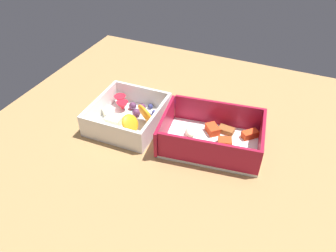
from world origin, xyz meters
TOP-DOWN VIEW (x-y plane):
  - table_surface at (0.00, 0.00)cm, footprint 80.00×80.00cm
  - pasta_container at (8.27, 1.75)cm, footprint 21.12×15.89cm
  - fruit_bowl at (-10.64, 1.42)cm, footprint 14.54×15.59cm
  - candy_bar at (-0.70, 12.83)cm, footprint 7.39×4.82cm

SIDE VIEW (x-z plane):
  - table_surface at x=0.00cm, z-range 0.00..2.00cm
  - candy_bar at x=-0.70cm, z-range 2.00..3.20cm
  - fruit_bowl at x=-10.64cm, z-range 0.86..6.79cm
  - pasta_container at x=8.27cm, z-range 0.87..7.08cm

